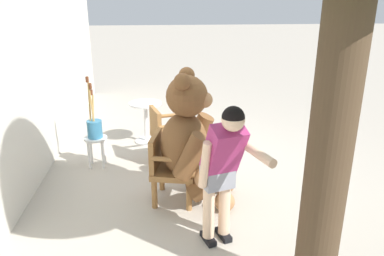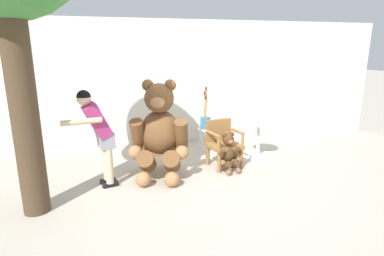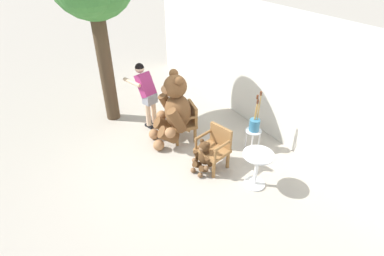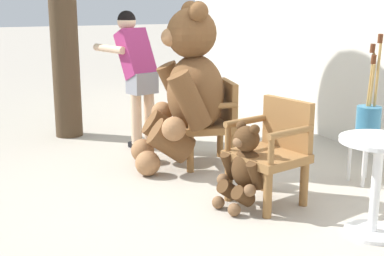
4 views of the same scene
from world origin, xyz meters
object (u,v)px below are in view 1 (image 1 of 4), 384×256
at_px(wooden_chair_right, 167,133).
at_px(person_visitor, 223,164).
at_px(brush_bucket, 94,126).
at_px(wooden_chair_left, 169,166).
at_px(round_side_table, 146,118).
at_px(white_stool, 96,144).
at_px(teddy_bear_large, 191,140).
at_px(teddy_bear_small, 185,139).

bearing_deg(wooden_chair_right, person_visitor, -167.33).
distance_m(wooden_chair_right, brush_bucket, 1.07).
relative_size(wooden_chair_left, round_side_table, 1.19).
relative_size(wooden_chair_right, round_side_table, 1.19).
xyz_separation_m(person_visitor, white_stool, (2.07, 1.53, -0.56)).
xyz_separation_m(wooden_chair_right, brush_bucket, (-0.07, 1.06, 0.17)).
relative_size(teddy_bear_large, round_side_table, 2.29).
distance_m(teddy_bear_large, white_stool, 1.79).
height_order(wooden_chair_right, person_visitor, person_visitor).
distance_m(wooden_chair_right, white_stool, 1.06).
height_order(wooden_chair_right, round_side_table, wooden_chair_right).
bearing_deg(person_visitor, wooden_chair_right, 12.67).
bearing_deg(brush_bucket, wooden_chair_right, -86.27).
bearing_deg(white_stool, teddy_bear_small, -86.03).
xyz_separation_m(wooden_chair_left, teddy_bear_large, (-0.03, -0.27, 0.34)).
bearing_deg(teddy_bear_large, round_side_table, 16.37).
bearing_deg(round_side_table, brush_bucket, 141.96).
relative_size(white_stool, brush_bucket, 0.51).
height_order(teddy_bear_small, white_stool, teddy_bear_small).
xyz_separation_m(person_visitor, round_side_table, (3.00, 0.81, -0.47)).
relative_size(person_visitor, white_stool, 3.34).
relative_size(wooden_chair_right, white_stool, 1.87).
relative_size(teddy_bear_small, round_side_table, 0.98).
distance_m(brush_bucket, round_side_table, 1.19).
relative_size(wooden_chair_left, teddy_bear_large, 0.52).
xyz_separation_m(wooden_chair_right, person_visitor, (-2.14, -0.48, 0.45)).
bearing_deg(wooden_chair_right, brush_bucket, 93.73).
bearing_deg(brush_bucket, person_visitor, -143.43).
bearing_deg(teddy_bear_large, brush_bucket, 49.78).
bearing_deg(teddy_bear_small, white_stool, 93.97).
bearing_deg(teddy_bear_small, teddy_bear_large, 179.50).
bearing_deg(wooden_chair_left, brush_bucket, 44.16).
relative_size(wooden_chair_left, teddy_bear_small, 1.21).
bearing_deg(person_visitor, teddy_bear_large, 12.68).
bearing_deg(wooden_chair_left, person_visitor, -153.94).
height_order(white_stool, brush_bucket, brush_bucket).
relative_size(teddy_bear_large, white_stool, 3.58).
xyz_separation_m(wooden_chair_right, teddy_bear_small, (0.02, -0.28, -0.11)).
bearing_deg(teddy_bear_small, round_side_table, 36.30).
height_order(teddy_bear_large, round_side_table, teddy_bear_large).
distance_m(wooden_chair_left, person_visitor, 1.19).
xyz_separation_m(wooden_chair_right, round_side_table, (0.85, 0.33, -0.01)).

